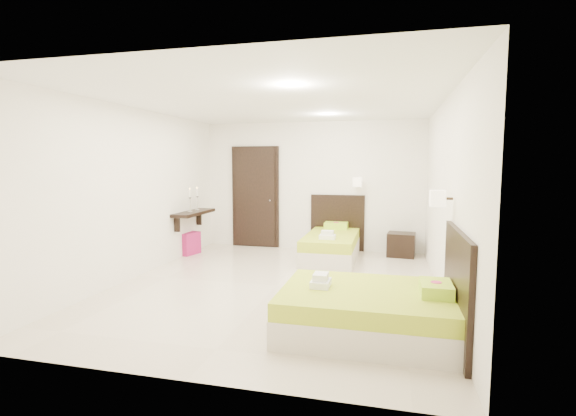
% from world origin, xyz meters
% --- Properties ---
extents(floor, '(5.50, 5.50, 0.00)m').
position_xyz_m(floor, '(0.00, 0.00, 0.00)').
color(floor, beige).
rests_on(floor, ground).
extents(bed_single, '(1.08, 1.81, 1.49)m').
position_xyz_m(bed_single, '(0.54, 1.92, 0.27)').
color(bed_single, beige).
rests_on(bed_single, ground).
extents(bed_double, '(1.77, 1.51, 1.46)m').
position_xyz_m(bed_double, '(1.43, -1.41, 0.26)').
color(bed_double, beige).
rests_on(bed_double, ground).
extents(nightstand, '(0.54, 0.49, 0.45)m').
position_xyz_m(nightstand, '(1.80, 2.44, 0.22)').
color(nightstand, black).
rests_on(nightstand, ground).
extents(ottoman, '(0.51, 0.51, 0.43)m').
position_xyz_m(ottoman, '(-2.30, 1.66, 0.21)').
color(ottoman, '#951351').
rests_on(ottoman, ground).
extents(door, '(1.02, 0.15, 2.14)m').
position_xyz_m(door, '(-1.20, 2.70, 1.05)').
color(door, black).
rests_on(door, ground).
extents(console_shelf, '(0.35, 1.20, 0.78)m').
position_xyz_m(console_shelf, '(-2.08, 1.60, 0.82)').
color(console_shelf, black).
rests_on(console_shelf, ground).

